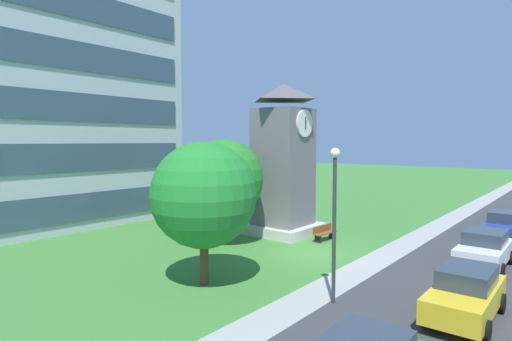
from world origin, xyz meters
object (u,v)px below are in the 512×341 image
at_px(tree_streetside, 224,167).
at_px(park_bench, 324,233).
at_px(tree_by_building, 224,179).
at_px(tree_near_tower, 204,195).
at_px(parked_car_white, 484,249).
at_px(clock_tower, 283,168).
at_px(parked_car_blue, 505,226).
at_px(street_lamp, 334,207).
at_px(parked_car_yellow, 466,293).

bearing_deg(tree_streetside, park_bench, -107.63).
bearing_deg(tree_streetside, tree_by_building, -136.94).
relative_size(tree_near_tower, parked_car_white, 1.39).
xyz_separation_m(tree_by_building, parked_car_white, (4.31, -12.47, -2.86)).
height_order(clock_tower, parked_car_blue, clock_tower).
height_order(park_bench, parked_car_white, parked_car_white).
bearing_deg(street_lamp, tree_by_building, 66.43).
bearing_deg(parked_car_blue, tree_by_building, 131.60).
relative_size(street_lamp, parked_car_white, 1.34).
bearing_deg(park_bench, tree_by_building, 135.91).
bearing_deg(parked_car_blue, park_bench, 129.23).
bearing_deg(parked_car_white, tree_by_building, 109.08).
height_order(tree_by_building, parked_car_white, tree_by_building).
distance_m(park_bench, parked_car_blue, 10.69).
distance_m(tree_near_tower, tree_by_building, 6.84).
relative_size(tree_near_tower, parked_car_yellow, 1.35).
distance_m(parked_car_yellow, parked_car_blue, 13.43).
bearing_deg(tree_near_tower, park_bench, -0.31).
bearing_deg(street_lamp, parked_car_yellow, -69.08).
height_order(park_bench, tree_by_building, tree_by_building).
bearing_deg(parked_car_blue, tree_near_tower, 153.21).
distance_m(street_lamp, parked_car_blue, 15.53).
xyz_separation_m(tree_near_tower, tree_by_building, (5.51, 4.04, 0.04)).
relative_size(tree_near_tower, tree_streetside, 1.00).
relative_size(clock_tower, street_lamp, 1.67).
distance_m(tree_by_building, parked_car_white, 13.50).
height_order(tree_streetside, parked_car_blue, tree_streetside).
xyz_separation_m(tree_near_tower, parked_car_white, (9.83, -8.43, -2.82)).
bearing_deg(parked_car_white, tree_streetside, 79.85).
height_order(tree_streetside, parked_car_white, tree_streetside).
relative_size(tree_by_building, parked_car_yellow, 1.38).
bearing_deg(parked_car_yellow, street_lamp, 110.92).
relative_size(tree_near_tower, tree_by_building, 0.98).
relative_size(tree_near_tower, parked_car_blue, 1.37).
relative_size(park_bench, parked_car_white, 0.44).
bearing_deg(tree_by_building, tree_streetside, 43.06).
height_order(tree_by_building, parked_car_yellow, tree_by_building).
height_order(street_lamp, parked_car_yellow, street_lamp).
bearing_deg(park_bench, tree_streetside, 72.37).
relative_size(park_bench, street_lamp, 0.33).
relative_size(parked_car_yellow, parked_car_white, 1.03).
bearing_deg(tree_by_building, clock_tower, -13.59).
xyz_separation_m(clock_tower, parked_car_blue, (6.66, -11.33, -3.30)).
bearing_deg(parked_car_white, clock_tower, 89.96).
relative_size(street_lamp, parked_car_yellow, 1.30).
distance_m(tree_by_building, parked_car_blue, 16.79).
height_order(clock_tower, parked_car_white, clock_tower).
relative_size(clock_tower, parked_car_yellow, 2.17).
height_order(street_lamp, parked_car_blue, street_lamp).
xyz_separation_m(tree_by_building, parked_car_blue, (10.98, -12.37, -2.86)).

